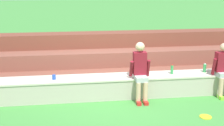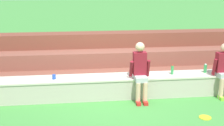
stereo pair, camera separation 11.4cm
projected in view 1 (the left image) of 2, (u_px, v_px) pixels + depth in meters
The scene contains 9 objects.
ground_plane at pixel (120, 101), 7.36m from camera, with size 80.00×80.00×0.00m, color #428E3D.
stone_seating_wall at pixel (118, 86), 7.57m from camera, with size 10.00×0.64×0.53m.
brick_bleachers at pixel (110, 61), 9.02m from camera, with size 11.55×1.86×1.30m.
person_left_of_center at pixel (140, 70), 7.20m from camera, with size 0.49×0.56×1.43m.
person_center at pixel (224, 68), 7.48m from camera, with size 0.55×0.47×1.35m.
water_bottle_near_left at pixel (205, 68), 7.81m from camera, with size 0.08×0.08×0.23m.
water_bottle_mid_left at pixel (172, 70), 7.65m from camera, with size 0.07×0.07×0.25m.
plastic_cup_left_end at pixel (54, 77), 7.25m from camera, with size 0.09×0.09×0.11m, color blue.
frisbee at pixel (206, 117), 6.47m from camera, with size 0.26×0.26×0.02m, color yellow.
Camera 1 is at (-1.13, -6.77, 2.83)m, focal length 48.52 mm.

